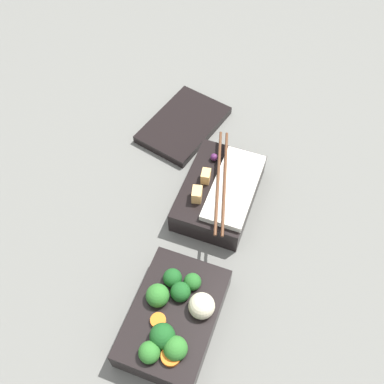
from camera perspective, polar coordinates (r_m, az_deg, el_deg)
name	(u,v)px	position (r m, az deg, el deg)	size (l,w,h in m)	color
ground_plane	(199,260)	(0.76, 0.92, -8.66)	(3.00, 3.00, 0.00)	slate
bento_tray_vegetable	(172,316)	(0.69, -2.60, -15.44)	(0.18, 0.12, 0.08)	black
bento_tray_rice	(220,192)	(0.80, 3.64, 0.04)	(0.22, 0.12, 0.07)	black
bento_lid	(184,125)	(0.93, -1.06, 8.55)	(0.18, 0.12, 0.02)	black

